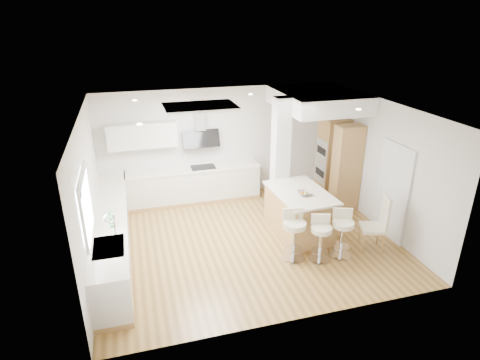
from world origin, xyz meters
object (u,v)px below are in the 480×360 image
object	(u,v)px
peninsula	(299,212)
bar_stool_a	(294,233)
bar_stool_b	(321,236)
bar_stool_c	(342,231)
dining_chair	(379,221)

from	to	relation	value
peninsula	bar_stool_a	size ratio (longest dim) A/B	1.64
bar_stool_a	bar_stool_b	distance (m)	0.51
bar_stool_b	bar_stool_c	distance (m)	0.47
bar_stool_b	dining_chair	xyz separation A→B (m)	(1.27, 0.03, 0.12)
bar_stool_c	bar_stool_a	bearing A→B (deg)	-170.14
bar_stool_a	dining_chair	xyz separation A→B (m)	(1.75, -0.15, 0.07)
dining_chair	peninsula	bearing A→B (deg)	158.50
bar_stool_b	bar_stool_c	xyz separation A→B (m)	(0.47, 0.02, 0.03)
peninsula	dining_chair	world-z (taller)	dining_chair
bar_stool_a	bar_stool_c	size ratio (longest dim) A/B	1.05
peninsula	bar_stool_c	xyz separation A→B (m)	(0.44, -1.05, 0.05)
peninsula	bar_stool_a	world-z (taller)	peninsula
dining_chair	bar_stool_c	bearing A→B (deg)	-160.86
peninsula	bar_stool_c	distance (m)	1.14
peninsula	bar_stool_b	xyz separation A→B (m)	(-0.03, -1.07, 0.02)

